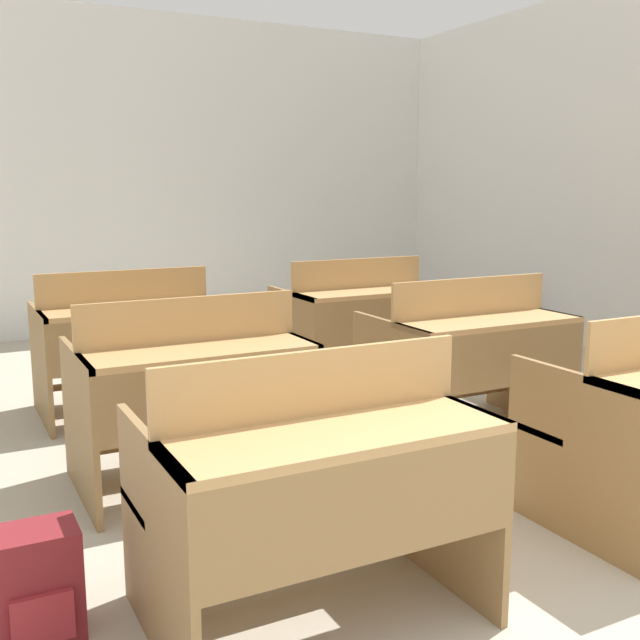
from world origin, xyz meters
TOP-DOWN VIEW (x-y plane):
  - wall_back at (0.00, 6.60)m, footprint 7.12×0.06m
  - bench_front_left at (-0.58, 1.22)m, footprint 1.06×0.77m
  - bench_second_left at (-0.57, 2.52)m, footprint 1.06×0.77m
  - bench_second_right at (1.08, 2.52)m, footprint 1.06×0.77m
  - bench_third_left at (-0.57, 3.83)m, footprint 1.06×0.77m
  - bench_third_right at (1.10, 3.83)m, footprint 1.06×0.77m
  - wastepaper_bin at (3.19, 4.62)m, footprint 0.29×0.29m
  - schoolbag at (-1.41, 1.53)m, footprint 0.26×0.22m

SIDE VIEW (x-z plane):
  - wastepaper_bin at x=3.19m, z-range 0.00..0.33m
  - schoolbag at x=-1.41m, z-range 0.00..0.36m
  - bench_front_left at x=-0.58m, z-range 0.01..0.91m
  - bench_second_left at x=-0.57m, z-range 0.01..0.91m
  - bench_second_right at x=1.08m, z-range 0.01..0.91m
  - bench_third_left at x=-0.57m, z-range 0.01..0.91m
  - bench_third_right at x=1.10m, z-range 0.01..0.91m
  - wall_back at x=0.00m, z-range 0.00..3.08m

